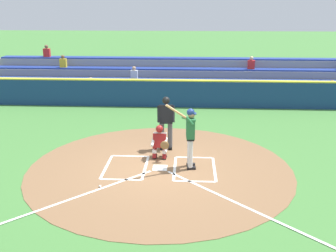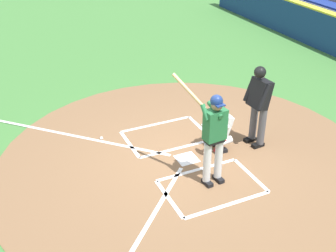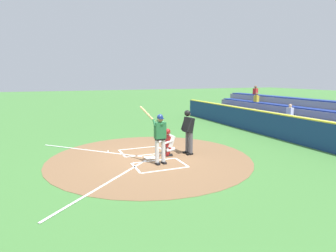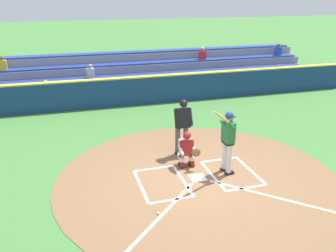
# 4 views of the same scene
# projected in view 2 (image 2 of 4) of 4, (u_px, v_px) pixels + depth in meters

# --- Properties ---
(ground_plane) EXTENTS (120.00, 120.00, 0.00)m
(ground_plane) POSITION_uv_depth(u_px,v_px,m) (187.00, 159.00, 9.12)
(ground_plane) COLOR #427A38
(dirt_circle) EXTENTS (8.00, 8.00, 0.01)m
(dirt_circle) POSITION_uv_depth(u_px,v_px,m) (187.00, 159.00, 9.11)
(dirt_circle) COLOR brown
(dirt_circle) RESTS_ON ground
(home_plate_and_chalk) EXTENTS (7.93, 4.91, 0.01)m
(home_plate_and_chalk) POSITION_uv_depth(u_px,v_px,m) (148.00, 169.00, 8.79)
(home_plate_and_chalk) COLOR white
(home_plate_and_chalk) RESTS_ON dirt_circle
(batter) EXTENTS (0.90, 0.77, 2.13)m
(batter) POSITION_uv_depth(u_px,v_px,m) (214.00, 133.00, 7.89)
(batter) COLOR silver
(batter) RESTS_ON ground
(catcher) EXTENTS (0.59, 0.63, 1.13)m
(catcher) POSITION_uv_depth(u_px,v_px,m) (219.00, 126.00, 9.16)
(catcher) COLOR black
(catcher) RESTS_ON ground
(plate_umpire) EXTENTS (0.60, 0.44, 1.86)m
(plate_umpire) POSITION_uv_depth(u_px,v_px,m) (259.00, 101.00, 9.12)
(plate_umpire) COLOR #4C4C51
(plate_umpire) RESTS_ON ground
(baseball) EXTENTS (0.07, 0.07, 0.07)m
(baseball) POSITION_uv_depth(u_px,v_px,m) (101.00, 138.00, 9.80)
(baseball) COLOR white
(baseball) RESTS_ON ground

